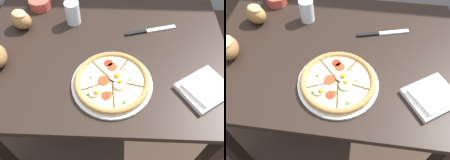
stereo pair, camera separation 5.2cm
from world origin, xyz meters
TOP-DOWN VIEW (x-y plane):
  - ground_plane at (0.00, 0.00)m, footprint 12.00×12.00m
  - dining_table at (0.00, 0.00)m, footprint 1.10×0.80m
  - pizza at (0.04, -0.18)m, footprint 0.32×0.32m
  - napkin_folded at (0.41, -0.19)m, footprint 0.24×0.23m
  - bread_piece_near at (-0.39, 0.14)m, footprint 0.13×0.11m
  - bread_piece_mid at (-0.43, -0.09)m, footprint 0.11×0.13m
  - knife_main at (0.21, 0.14)m, footprint 0.24×0.08m
  - water_glass at (-0.16, 0.19)m, footprint 0.07×0.07m

SIDE VIEW (x-z plane):
  - ground_plane at x=0.00m, z-range 0.00..0.00m
  - dining_table at x=0.00m, z-range 0.25..0.97m
  - knife_main at x=0.21m, z-range 0.72..0.73m
  - napkin_folded at x=0.41m, z-range 0.72..0.76m
  - pizza at x=0.04m, z-range 0.72..0.77m
  - water_glass at x=-0.16m, z-range 0.72..0.83m
  - bread_piece_near at x=-0.39m, z-range 0.73..0.82m
  - bread_piece_mid at x=-0.43m, z-range 0.73..0.82m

